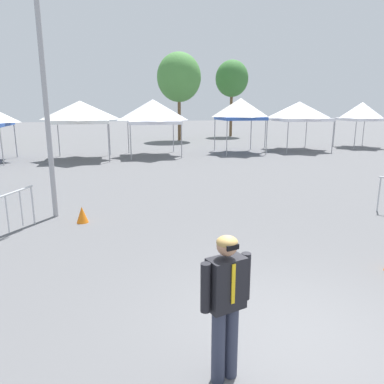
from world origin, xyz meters
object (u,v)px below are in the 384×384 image
at_px(person_foreground, 226,299).
at_px(tree_behind_tents_left, 232,79).
at_px(canopy_tent_center, 240,109).
at_px(crowd_barrier_by_lift, 6,207).
at_px(canopy_tent_behind_right, 362,111).
at_px(tree_behind_tents_right, 179,77).
at_px(traffic_cone_near_barrier, 82,215).
at_px(light_pole_near_lift, 39,27).
at_px(canopy_tent_left_of_center, 80,112).
at_px(canopy_tent_behind_left, 153,112).
at_px(canopy_tent_behind_center, 299,111).

distance_m(person_foreground, tree_behind_tents_left, 34.69).
distance_m(canopy_tent_center, person_foreground, 21.31).
bearing_deg(person_foreground, crowd_barrier_by_lift, 121.80).
distance_m(canopy_tent_center, canopy_tent_behind_right, 10.11).
height_order(tree_behind_tents_right, traffic_cone_near_barrier, tree_behind_tents_right).
bearing_deg(light_pole_near_lift, canopy_tent_left_of_center, 88.59).
distance_m(person_foreground, traffic_cone_near_barrier, 6.82).
distance_m(light_pole_near_lift, tree_behind_tents_right, 23.43).
distance_m(canopy_tent_behind_right, tree_behind_tents_left, 13.52).
distance_m(canopy_tent_behind_left, traffic_cone_near_barrier, 13.90).
relative_size(tree_behind_tents_left, tree_behind_tents_right, 0.98).
height_order(canopy_tent_center, tree_behind_tents_left, tree_behind_tents_left).
xyz_separation_m(canopy_tent_behind_left, tree_behind_tents_left, (9.69, 12.72, 2.92)).
height_order(person_foreground, light_pole_near_lift, light_pole_near_lift).
height_order(canopy_tent_behind_left, canopy_tent_behind_center, canopy_tent_behind_left).
xyz_separation_m(person_foreground, traffic_cone_near_barrier, (-1.89, 6.50, -0.81)).
height_order(light_pole_near_lift, tree_behind_tents_right, light_pole_near_lift).
height_order(canopy_tent_behind_center, light_pole_near_lift, light_pole_near_lift).
bearing_deg(light_pole_near_lift, person_foreground, -69.93).
xyz_separation_m(canopy_tent_behind_center, traffic_cone_near_barrier, (-14.16, -13.66, -2.48)).
bearing_deg(tree_behind_tents_left, traffic_cone_near_barrier, -117.57).
xyz_separation_m(tree_behind_tents_right, crowd_barrier_by_lift, (-9.16, -23.47, -4.72)).
bearing_deg(canopy_tent_left_of_center, canopy_tent_behind_center, 4.41).
distance_m(canopy_tent_behind_left, person_foreground, 19.80).
xyz_separation_m(light_pole_near_lift, tree_behind_tents_right, (8.26, 21.93, 0.38)).
xyz_separation_m(canopy_tent_behind_right, tree_behind_tents_left, (-6.20, 11.64, 3.00)).
xyz_separation_m(canopy_tent_behind_center, light_pole_near_lift, (-14.94, -12.87, 2.39)).
height_order(tree_behind_tents_left, tree_behind_tents_right, tree_behind_tents_right).
bearing_deg(canopy_tent_behind_left, canopy_tent_center, 1.29).
xyz_separation_m(canopy_tent_behind_center, tree_behind_tents_left, (-0.66, 12.20, 2.95)).
height_order(person_foreground, traffic_cone_near_barrier, person_foreground).
bearing_deg(canopy_tent_behind_right, tree_behind_tents_right, 145.17).
xyz_separation_m(canopy_tent_behind_right, crowd_barrier_by_lift, (-21.37, -14.97, -1.91)).
xyz_separation_m(canopy_tent_behind_left, tree_behind_tents_right, (3.67, 9.58, 2.74)).
bearing_deg(tree_behind_tents_right, canopy_tent_center, -77.17).
bearing_deg(person_foreground, canopy_tent_center, 68.60).
bearing_deg(canopy_tent_center, canopy_tent_behind_center, 5.01).
height_order(person_foreground, tree_behind_tents_left, tree_behind_tents_left).
distance_m(canopy_tent_behind_center, traffic_cone_near_barrier, 19.83).
relative_size(canopy_tent_center, tree_behind_tents_right, 0.47).
relative_size(canopy_tent_behind_left, canopy_tent_center, 0.97).
bearing_deg(person_foreground, canopy_tent_behind_right, 49.33).
distance_m(canopy_tent_center, tree_behind_tents_right, 10.04).
relative_size(canopy_tent_behind_right, traffic_cone_near_barrier, 7.41).
xyz_separation_m(canopy_tent_center, person_foreground, (-7.75, -19.77, -1.84)).
relative_size(canopy_tent_behind_left, traffic_cone_near_barrier, 7.72).
bearing_deg(crowd_barrier_by_lift, traffic_cone_near_barrier, 24.25).
height_order(canopy_tent_behind_left, tree_behind_tents_right, tree_behind_tents_right).
height_order(canopy_tent_behind_right, traffic_cone_near_barrier, canopy_tent_behind_right).
xyz_separation_m(light_pole_near_lift, crowd_barrier_by_lift, (-0.90, -1.54, -4.35)).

